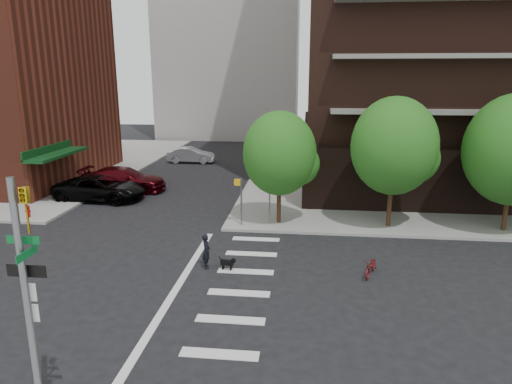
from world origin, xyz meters
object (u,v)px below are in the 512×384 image
parked_car_maroon (124,179)px  parked_car_black (100,188)px  fire_hydrant (28,211)px  scooter (371,266)px  dog_walker (206,251)px  parked_car_silver (191,155)px  traffic_signal (32,330)px

parked_car_maroon → parked_car_black: bearing=163.8°
fire_hydrant → scooter: bearing=-16.6°
parked_car_maroon → scooter: (15.84, -12.71, -0.47)m
parked_car_black → dog_walker: 13.84m
parked_car_silver → scooter: 27.75m
traffic_signal → parked_car_silver: bearing=98.5°
traffic_signal → parked_car_black: bearing=111.3°
parked_car_maroon → fire_hydrant: bearing=155.1°
fire_hydrant → parked_car_maroon: size_ratio=0.12×
parked_car_silver → scooter: parked_car_silver is taller
parked_car_black → parked_car_silver: (2.70, 13.97, -0.09)m
parked_car_maroon → scooter: size_ratio=3.89×
fire_hydrant → parked_car_silver: (5.00, 18.51, 0.19)m
fire_hydrant → parked_car_black: size_ratio=0.12×
traffic_signal → scooter: size_ratio=3.89×
dog_walker → parked_car_black: bearing=25.1°
fire_hydrant → traffic_signal: bearing=-56.7°
traffic_signal → parked_car_silver: (-5.03, 33.80, -1.96)m
parked_car_black → parked_car_silver: bearing=-8.1°
parked_car_black → parked_car_maroon: bearing=-10.7°
scooter → dog_walker: size_ratio=1.01×
fire_hydrant → dog_walker: 13.01m
parked_car_black → parked_car_maroon: (0.62, 2.58, 0.04)m
fire_hydrant → dog_walker: size_ratio=0.48×
fire_hydrant → parked_car_silver: bearing=74.9°
parked_car_maroon → scooter: 20.31m
fire_hydrant → parked_car_maroon: 7.70m
traffic_signal → scooter: traffic_signal is taller
parked_car_silver → scooter: bearing=-152.3°
scooter → traffic_signal: bearing=-110.9°
parked_car_black → scooter: 19.33m
parked_car_black → parked_car_maroon: 2.66m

